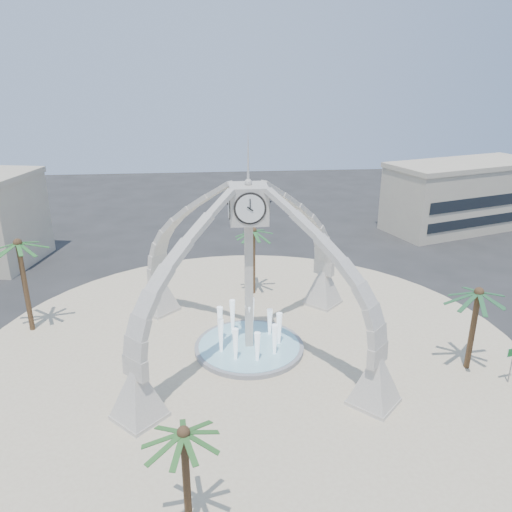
{
  "coord_description": "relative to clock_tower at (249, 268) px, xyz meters",
  "views": [
    {
      "loc": [
        -2.62,
        -31.91,
        19.21
      ],
      "look_at": [
        0.7,
        2.0,
        6.6
      ],
      "focal_mm": 35.0,
      "sensor_mm": 36.0,
      "label": 1
    }
  ],
  "objects": [
    {
      "name": "building_ne",
      "position": [
        30.0,
        28.0,
        -2.18
      ],
      "size": [
        21.87,
        14.17,
        8.6
      ],
      "rotation": [
        0.0,
        0.0,
        0.31
      ],
      "color": "#BFB395",
      "rests_on": "ground"
    },
    {
      "name": "palm_west",
      "position": [
        -16.83,
        4.66,
        0.67
      ],
      "size": [
        4.92,
        4.92,
        8.07
      ],
      "rotation": [
        0.0,
        0.0,
        0.21
      ],
      "color": "brown",
      "rests_on": "ground"
    },
    {
      "name": "clock_tower",
      "position": [
        0.0,
        0.0,
        0.0
      ],
      "size": [
        17.94,
        17.94,
        16.3
      ],
      "color": "beige",
      "rests_on": "ground"
    },
    {
      "name": "ground",
      "position": [
        0.0,
        0.0,
        -6.49
      ],
      "size": [
        140.0,
        140.0,
        0.0
      ],
      "primitive_type": "plane",
      "color": "#282828",
      "rests_on": "ground"
    },
    {
      "name": "palm_north",
      "position": [
        1.24,
        9.9,
        -0.51
      ],
      "size": [
        4.06,
        4.06,
        6.8
      ],
      "rotation": [
        0.0,
        0.0,
        0.07
      ],
      "color": "brown",
      "rests_on": "ground"
    },
    {
      "name": "plaza",
      "position": [
        0.0,
        0.0,
        -6.46
      ],
      "size": [
        40.0,
        40.0,
        0.06
      ],
      "primitive_type": "cylinder",
      "color": "beige",
      "rests_on": "ground"
    },
    {
      "name": "palm_south",
      "position": [
        -3.96,
        -15.08,
        -1.23
      ],
      "size": [
        4.29,
        4.29,
        6.01
      ],
      "rotation": [
        0.0,
        0.0,
        0.23
      ],
      "color": "brown",
      "rests_on": "ground"
    },
    {
      "name": "fountain",
      "position": [
        0.0,
        0.0,
        -6.2
      ],
      "size": [
        8.0,
        8.0,
        3.62
      ],
      "color": "#99999B",
      "rests_on": "ground"
    },
    {
      "name": "palm_east",
      "position": [
        14.74,
        -3.85,
        -0.83
      ],
      "size": [
        4.79,
        4.79,
        6.5
      ],
      "rotation": [
        0.0,
        0.0,
        0.21
      ],
      "color": "brown",
      "rests_on": "ground"
    }
  ]
}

